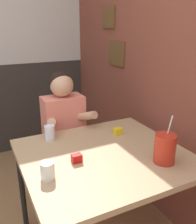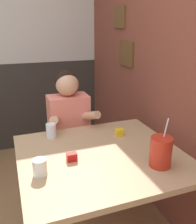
{
  "view_description": "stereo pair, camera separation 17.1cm",
  "coord_description": "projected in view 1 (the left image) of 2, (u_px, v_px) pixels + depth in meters",
  "views": [
    {
      "loc": [
        0.12,
        -0.81,
        1.54
      ],
      "look_at": [
        0.84,
        0.64,
        0.97
      ],
      "focal_mm": 40.0,
      "sensor_mm": 36.0,
      "label": 1
    },
    {
      "loc": [
        0.28,
        -0.88,
        1.54
      ],
      "look_at": [
        0.84,
        0.64,
        0.97
      ],
      "focal_mm": 40.0,
      "sensor_mm": 36.0,
      "label": 2
    }
  ],
  "objects": [
    {
      "name": "cocktail_pitcher",
      "position": [
        165.0,
        149.0,
        1.47
      ],
      "size": [
        0.13,
        0.13,
        0.3
      ],
      "color": "#B22819",
      "rests_on": "main_table"
    },
    {
      "name": "glass_near_pitcher",
      "position": [
        50.0,
        133.0,
        1.78
      ],
      "size": [
        0.07,
        0.07,
        0.11
      ],
      "color": "silver",
      "rests_on": "main_table"
    },
    {
      "name": "main_table",
      "position": [
        104.0,
        162.0,
        1.62
      ],
      "size": [
        1.03,
        0.95,
        0.76
      ],
      "color": "tan",
      "rests_on": "ground_plane"
    },
    {
      "name": "condiment_mustard",
      "position": [
        118.0,
        131.0,
        1.87
      ],
      "size": [
        0.06,
        0.04,
        0.05
      ],
      "color": "yellow",
      "rests_on": "main_table"
    },
    {
      "name": "condiment_ketchup",
      "position": [
        77.0,
        158.0,
        1.49
      ],
      "size": [
        0.06,
        0.04,
        0.05
      ],
      "color": "#B7140F",
      "rests_on": "main_table"
    },
    {
      "name": "glass_center",
      "position": [
        47.0,
        170.0,
        1.33
      ],
      "size": [
        0.08,
        0.08,
        0.1
      ],
      "color": "silver",
      "rests_on": "main_table"
    },
    {
      "name": "brick_wall_right",
      "position": [
        131.0,
        47.0,
        2.26
      ],
      "size": [
        0.08,
        4.27,
        2.7
      ],
      "color": "brown",
      "rests_on": "ground_plane"
    },
    {
      "name": "person_seated",
      "position": [
        64.0,
        137.0,
        2.18
      ],
      "size": [
        0.42,
        0.4,
        1.18
      ],
      "color": "#EA7F6B",
      "rests_on": "ground_plane"
    }
  ]
}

